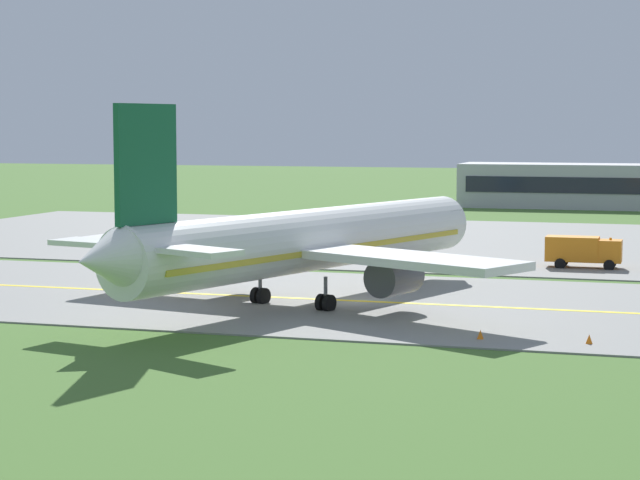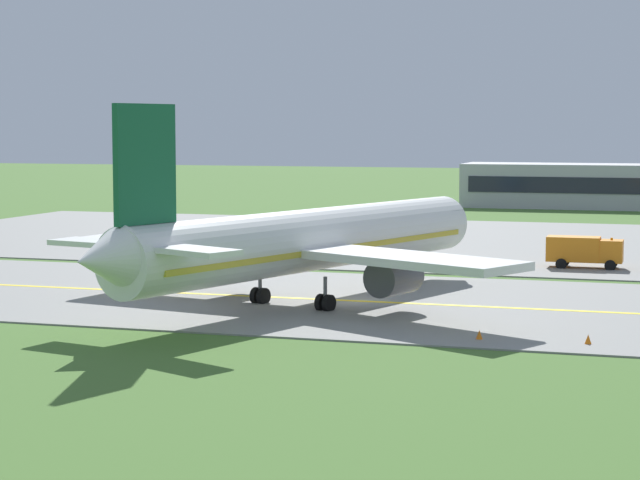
# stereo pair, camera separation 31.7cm
# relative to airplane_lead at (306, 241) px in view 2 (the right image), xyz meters

# --- Properties ---
(ground_plane) EXTENTS (500.00, 500.00, 0.00)m
(ground_plane) POSITION_rel_airplane_lead_xyz_m (2.49, 2.08, -4.13)
(ground_plane) COLOR #47702D
(taxiway_strip) EXTENTS (240.00, 28.00, 0.10)m
(taxiway_strip) POSITION_rel_airplane_lead_xyz_m (2.49, 2.08, -4.08)
(taxiway_strip) COLOR gray
(taxiway_strip) RESTS_ON ground
(apron_pad) EXTENTS (140.00, 52.00, 0.10)m
(apron_pad) POSITION_rel_airplane_lead_xyz_m (12.49, 44.08, -4.08)
(apron_pad) COLOR gray
(apron_pad) RESTS_ON ground
(taxiway_centreline) EXTENTS (220.00, 0.60, 0.01)m
(taxiway_centreline) POSITION_rel_airplane_lead_xyz_m (2.49, 2.08, -4.03)
(taxiway_centreline) COLOR yellow
(taxiway_centreline) RESTS_ON taxiway_strip
(airplane_lead) EXTENTS (31.69, 38.56, 12.70)m
(airplane_lead) POSITION_rel_airplane_lead_xyz_m (0.00, 0.00, 0.00)
(airplane_lead) COLOR white
(airplane_lead) RESTS_ON ground
(service_truck_fuel) EXTENTS (3.39, 6.31, 2.60)m
(service_truck_fuel) POSITION_rel_airplane_lead_xyz_m (-6.46, 48.56, -2.60)
(service_truck_fuel) COLOR #264CA5
(service_truck_fuel) RESTS_ON ground
(service_truck_pushback) EXTENTS (6.01, 2.40, 2.60)m
(service_truck_pushback) POSITION_rel_airplane_lead_xyz_m (15.37, 25.28, -2.60)
(service_truck_pushback) COLOR orange
(service_truck_pushback) RESTS_ON ground
(traffic_cone_near_edge) EXTENTS (0.44, 0.44, 0.60)m
(traffic_cone_near_edge) POSITION_rel_airplane_lead_xyz_m (18.54, -9.12, -3.83)
(traffic_cone_near_edge) COLOR orange
(traffic_cone_near_edge) RESTS_ON ground
(traffic_cone_far_edge) EXTENTS (0.44, 0.44, 0.60)m
(traffic_cone_far_edge) POSITION_rel_airplane_lead_xyz_m (12.84, -9.41, -3.83)
(traffic_cone_far_edge) COLOR orange
(traffic_cone_far_edge) RESTS_ON ground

